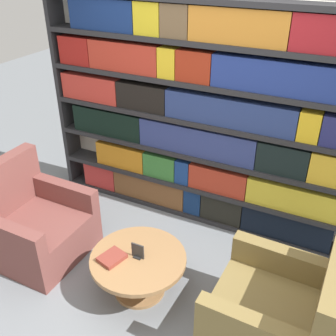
{
  "coord_description": "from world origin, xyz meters",
  "views": [
    {
      "loc": [
        1.27,
        -1.99,
        2.72
      ],
      "look_at": [
        -0.07,
        0.72,
        0.97
      ],
      "focal_mm": 42.0,
      "sensor_mm": 36.0,
      "label": 1
    }
  ],
  "objects": [
    {
      "name": "armchair_right",
      "position": [
        1.12,
        0.15,
        0.3
      ],
      "size": [
        0.9,
        0.89,
        0.93
      ],
      "rotation": [
        0.0,
        0.0,
        -1.6
      ],
      "color": "olive",
      "rests_on": "ground_plane"
    },
    {
      "name": "armchair_left",
      "position": [
        -1.27,
        0.16,
        0.3
      ],
      "size": [
        0.88,
        0.87,
        0.93
      ],
      "rotation": [
        0.0,
        0.0,
        1.56
      ],
      "color": "brown",
      "rests_on": "ground_plane"
    },
    {
      "name": "stray_book",
      "position": [
        -0.26,
        0.02,
        0.41
      ],
      "size": [
        0.22,
        0.25,
        0.04
      ],
      "color": "brown",
      "rests_on": "coffee_table"
    },
    {
      "name": "ground_plane",
      "position": [
        0.0,
        0.0,
        0.0
      ],
      "size": [
        14.0,
        14.0,
        0.0
      ],
      "primitive_type": "plane",
      "color": "slate"
    },
    {
      "name": "coffee_table",
      "position": [
        -0.07,
        0.15,
        0.28
      ],
      "size": [
        0.83,
        0.83,
        0.39
      ],
      "color": "olive",
      "rests_on": "ground_plane"
    },
    {
      "name": "bookshelf",
      "position": [
        -0.01,
        1.45,
        1.16
      ],
      "size": [
        3.56,
        0.3,
        2.31
      ],
      "color": "silver",
      "rests_on": "ground_plane"
    },
    {
      "name": "table_sign",
      "position": [
        -0.07,
        0.15,
        0.45
      ],
      "size": [
        0.12,
        0.06,
        0.14
      ],
      "color": "black",
      "rests_on": "coffee_table"
    }
  ]
}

